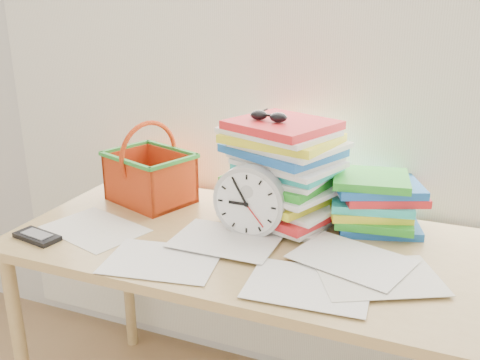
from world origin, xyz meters
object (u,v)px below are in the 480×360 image
at_px(clock, 250,201).
at_px(book_stack, 376,202).
at_px(desk, 245,261).
at_px(basket, 149,163).
at_px(paper_stack, 284,172).
at_px(calculator, 37,237).

bearing_deg(clock, book_stack, 30.48).
bearing_deg(book_stack, desk, -145.77).
bearing_deg(basket, paper_stack, 20.87).
bearing_deg(calculator, clock, 35.06).
height_order(book_stack, basket, basket).
bearing_deg(paper_stack, book_stack, 11.34).
bearing_deg(desk, calculator, -157.98).
relative_size(clock, basket, 0.79).
height_order(desk, clock, clock).
distance_m(clock, calculator, 0.65).
bearing_deg(basket, clock, 2.28).
xyz_separation_m(paper_stack, basket, (-0.49, -0.01, -0.02)).
distance_m(desk, paper_stack, 0.30).
xyz_separation_m(desk, clock, (0.00, 0.03, 0.19)).
height_order(desk, book_stack, book_stack).
bearing_deg(clock, desk, -90.77).
distance_m(paper_stack, basket, 0.49).
bearing_deg(paper_stack, calculator, -147.28).
relative_size(clock, book_stack, 0.78).
relative_size(basket, calculator, 1.94).
bearing_deg(calculator, paper_stack, 43.15).
distance_m(paper_stack, clock, 0.17).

